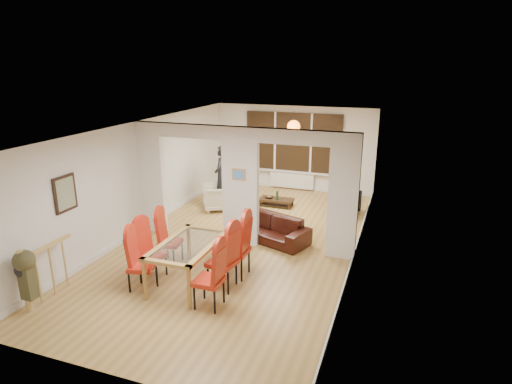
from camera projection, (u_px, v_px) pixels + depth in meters
The scene contains 24 objects.
floor at pixel (241, 242), 9.59m from camera, with size 5.00×9.00×0.01m, color #AE8746.
room_walls at pixel (240, 187), 9.20m from camera, with size 5.00×9.00×2.60m, color silver, non-canonical shape.
divider_wall at pixel (240, 187), 9.20m from camera, with size 5.00×0.18×2.60m, color white.
bay_window_blinds at pixel (293, 142), 13.15m from camera, with size 3.00×0.08×1.80m, color black.
radiator at pixel (292, 180), 13.47m from camera, with size 1.40×0.08×0.50m, color white.
pendant_light at pixel (294, 127), 11.83m from camera, with size 0.36×0.36×0.36m, color orange.
stair_newel at pixel (49, 267), 7.25m from camera, with size 0.40×1.20×1.10m, color tan, non-canonical shape.
wall_poster at pixel (65, 194), 7.74m from camera, with size 0.04×0.52×0.67m, color gray.
pillar_photo at pixel (239, 174), 9.03m from camera, with size 0.30×0.03×0.25m, color #4C8CD8.
dining_table at pixel (189, 263), 7.75m from camera, with size 0.94×1.67×0.78m, color #A9813E, non-canonical shape.
dining_chair_la at pixel (142, 262), 7.47m from camera, with size 0.42×0.42×1.06m, color #B22312, non-canonical shape.
dining_chair_lb at pixel (152, 252), 7.88m from camera, with size 0.43×0.43×1.06m, color #B22312, non-canonical shape.
dining_chair_lc at pixel (170, 239), 8.45m from camera, with size 0.42×0.42×1.04m, color #B22312, non-canonical shape.
dining_chair_ra at pixel (209, 276), 6.95m from camera, with size 0.44×0.44×1.11m, color #B22312, non-canonical shape.
dining_chair_rb at pixel (222, 258), 7.52m from camera, with size 0.46×0.46×1.15m, color #B22312, non-canonical shape.
dining_chair_rc at pixel (235, 246), 7.96m from camera, with size 0.47×0.47×1.18m, color #B22312, non-canonical shape.
sofa at pixel (267, 228), 9.68m from camera, with size 1.94×0.76×0.57m, color black.
armchair at pixel (217, 197), 11.63m from camera, with size 0.76×0.74×0.69m, color beige.
person at pixel (222, 176), 11.87m from camera, with size 0.40×0.61×1.69m, color black.
television at pixel (348, 204), 11.26m from camera, with size 0.13×0.99×0.57m, color black.
coffee_table at pixel (276, 202), 11.96m from camera, with size 0.93×0.46×0.21m, color #312010, non-canonical shape.
bottle at pixel (277, 195), 11.78m from camera, with size 0.07×0.07×0.27m, color #143F19.
bowl at pixel (269, 197), 11.97m from camera, with size 0.23×0.23×0.06m, color #312010.
shoes at pixel (230, 244), 9.38m from camera, with size 0.25×0.27×0.10m, color black, non-canonical shape.
Camera 1 is at (3.25, -8.22, 3.90)m, focal length 30.00 mm.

